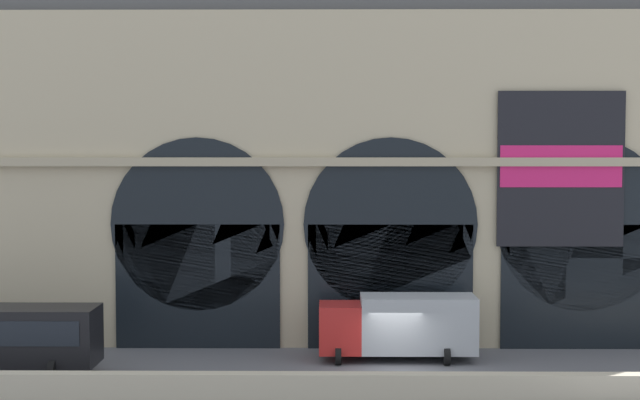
{
  "coord_description": "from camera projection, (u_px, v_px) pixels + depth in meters",
  "views": [
    {
      "loc": [
        -3.13,
        -41.21,
        10.15
      ],
      "look_at": [
        -3.57,
        5.0,
        7.57
      ],
      "focal_mm": 51.4,
      "sensor_mm": 36.0,
      "label": 1
    }
  ],
  "objects": [
    {
      "name": "ground_plane",
      "position": [
        397.0,
        372.0,
        41.68
      ],
      "size": [
        200.0,
        200.0,
        0.0
      ],
      "primitive_type": "plane",
      "color": "slate"
    },
    {
      "name": "quay_parapet_wall",
      "position": [
        406.0,
        386.0,
        37.08
      ],
      "size": [
        90.0,
        0.7,
        1.06
      ],
      "primitive_type": "cube",
      "color": "beige",
      "rests_on": "ground"
    },
    {
      "name": "station_building",
      "position": [
        388.0,
        145.0,
        48.6
      ],
      "size": [
        41.09,
        5.44,
        21.35
      ],
      "color": "#BCAD8C",
      "rests_on": "ground"
    },
    {
      "name": "box_truck_center",
      "position": [
        399.0,
        325.0,
        43.92
      ],
      "size": [
        7.5,
        2.91,
        3.12
      ],
      "color": "red",
      "rests_on": "ground"
    }
  ]
}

